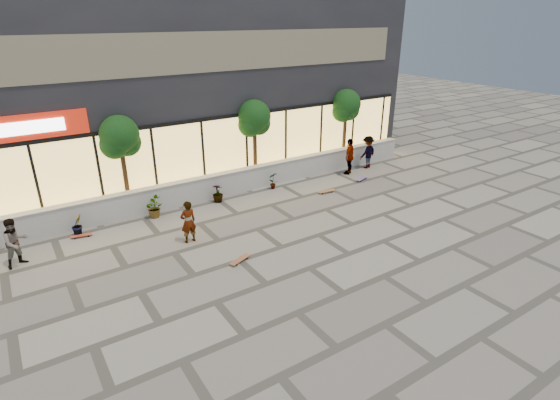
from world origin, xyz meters
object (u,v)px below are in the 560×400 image
skater_right_near (349,156)px  skateboard_right_far (362,178)px  tree_midwest (120,139)px  skater_center (188,222)px  tree_mideast (254,120)px  skater_right_far (368,152)px  skateboard_left (82,235)px  skater_left (16,242)px  skateboard_center (240,260)px  skateboard_right_near (327,191)px  tree_east (346,107)px

skater_right_near → skateboard_right_far: skater_right_near is taller
tree_midwest → skater_right_near: (10.50, -1.59, -2.08)m
skater_center → tree_mideast: bearing=-144.4°
skater_right_far → skateboard_left: bearing=-9.8°
skater_center → skater_left: bearing=-19.1°
tree_midwest → skateboard_right_far: 11.14m
skateboard_center → skateboard_right_far: bearing=1.3°
tree_midwest → tree_mideast: 6.00m
tree_midwest → skateboard_center: 7.03m
skater_center → skater_right_near: skater_right_near is taller
skater_left → skateboard_right_far: (14.58, -0.22, -0.73)m
tree_midwest → skater_right_near: bearing=-8.6°
skater_right_far → skateboard_center: (-10.10, -4.74, -0.76)m
skateboard_left → skater_left: bearing=-143.7°
skateboard_left → skater_center: bearing=-26.7°
skater_right_near → skateboard_left: size_ratio=2.43×
tree_mideast → skateboard_left: 8.79m
skater_center → skater_left: 5.36m
skater_center → skateboard_right_near: bearing=-175.0°
skater_left → skateboard_right_near: size_ratio=1.93×
skater_center → skateboard_left: bearing=-40.6°
skateboard_right_near → tree_mideast: bearing=129.2°
skater_right_far → skateboard_right_near: 4.37m
skater_center → tree_east: bearing=-162.1°
tree_east → skater_left: bearing=-171.2°
skater_left → skater_right_near: (14.66, 0.85, 0.09)m
tree_east → skateboard_right_near: bearing=-139.7°
skater_right_near → skater_right_far: 1.44m
skater_right_near → skateboard_right_far: size_ratio=2.04×
skater_right_near → skateboard_center: 9.83m
tree_midwest → tree_east: same height
skater_right_far → skateboard_right_near: (-3.98, -1.62, -0.76)m
tree_midwest → skater_left: size_ratio=2.41×
tree_east → skateboard_center: size_ratio=4.64×
tree_mideast → skateboard_left: bearing=-169.6°
skateboard_right_near → skateboard_right_far: skateboard_right_far is taller
tree_east → skateboard_right_far: 4.08m
tree_mideast → skateboard_right_near: (1.94, -3.02, -2.90)m
tree_midwest → skateboard_left: 3.92m
tree_mideast → skateboard_left: tree_mideast is taller
skater_right_far → skateboard_center: size_ratio=2.00×
skater_right_near → skateboard_left: bearing=-32.6°
tree_east → skater_right_near: size_ratio=2.16×
tree_mideast → skater_right_far: size_ratio=2.31×
skater_center → skateboard_center: (0.84, -2.19, -0.69)m
tree_mideast → skateboard_right_near: 4.62m
skateboard_right_far → skateboard_right_near: bearing=170.6°
skateboard_center → skateboard_right_far: size_ratio=0.95×
skater_left → skateboard_left: (2.00, 0.94, -0.74)m
skateboard_right_near → tree_east: bearing=46.8°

